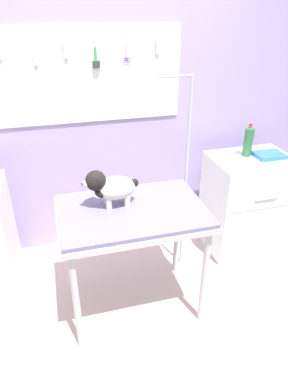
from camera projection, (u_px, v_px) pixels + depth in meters
The scene contains 8 objects.
ground at pixel (141, 341), 2.38m from camera, with size 4.40×4.00×0.04m, color #C1AD9D.
rear_wall_panel at pixel (101, 120), 2.89m from camera, with size 4.00×0.11×2.30m.
grooming_table at pixel (133, 220), 2.29m from camera, with size 0.98×0.66×0.85m.
grooming_arm at pixel (184, 188), 2.71m from camera, with size 0.30×0.11×1.61m.
dog at pixel (110, 187), 2.21m from camera, with size 0.37×0.17×0.26m.
cabinet_right at pixel (246, 203), 3.11m from camera, with size 0.68×0.54×0.88m.
soda_bottle at pixel (248, 141), 2.88m from camera, with size 0.08×0.08×0.28m.
supply_tray at pixel (269, 155), 2.90m from camera, with size 0.24×0.18×0.04m.
Camera 1 is at (-0.40, -1.54, 2.03)m, focal length 32.35 mm.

